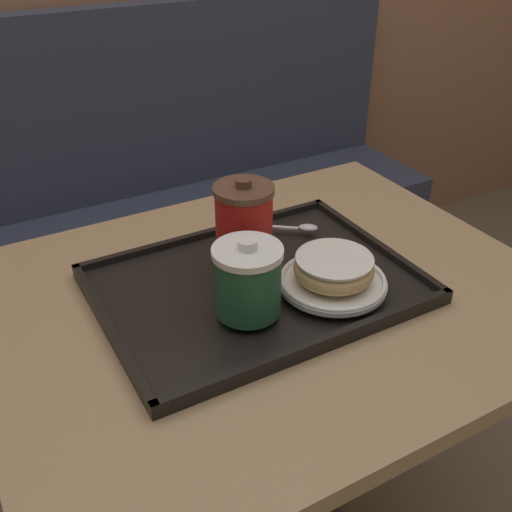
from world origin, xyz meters
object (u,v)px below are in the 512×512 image
Objects in this scene: coffee_cup_front at (248,280)px; spoon at (299,227)px; coffee_cup_rear at (244,226)px; donut_chocolate_glazed at (334,267)px.

coffee_cup_front reaches higher than spoon.
coffee_cup_rear is 1.22× the size of donut_chocolate_glazed.
coffee_cup_front is 0.26m from spoon.
donut_chocolate_glazed is (0.15, -0.01, -0.02)m from coffee_cup_front.
spoon is at bearing 40.39° from coffee_cup_front.
coffee_cup_rear reaches higher than coffee_cup_front.
coffee_cup_front is 0.78× the size of coffee_cup_rear.
coffee_cup_rear is 0.16m from donut_chocolate_glazed.
coffee_cup_front reaches higher than donut_chocolate_glazed.
coffee_cup_rear reaches higher than donut_chocolate_glazed.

